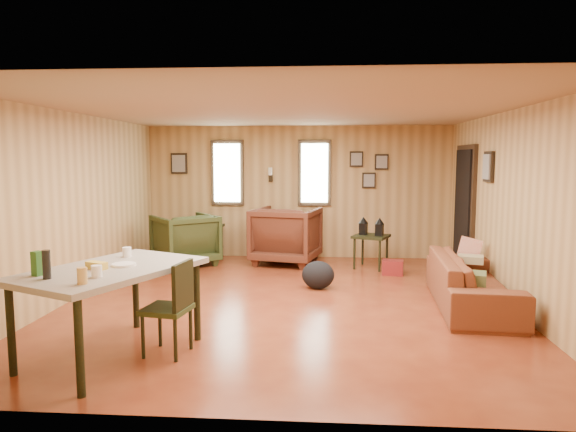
{
  "coord_description": "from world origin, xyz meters",
  "views": [
    {
      "loc": [
        0.48,
        -6.37,
        1.81
      ],
      "look_at": [
        0.0,
        0.4,
        1.05
      ],
      "focal_mm": 32.0,
      "sensor_mm": 36.0,
      "label": 1
    }
  ],
  "objects_px": {
    "sofa": "(472,273)",
    "recliner_brown": "(286,233)",
    "end_table": "(204,236)",
    "side_table": "(371,234)",
    "dining_table": "(109,276)",
    "recliner_green": "(185,237)"
  },
  "relations": [
    {
      "from": "recliner_brown",
      "to": "side_table",
      "type": "relative_size",
      "value": 1.27
    },
    {
      "from": "sofa",
      "to": "end_table",
      "type": "height_order",
      "value": "sofa"
    },
    {
      "from": "recliner_brown",
      "to": "recliner_green",
      "type": "xyz_separation_m",
      "value": [
        -1.71,
        -0.24,
        -0.06
      ]
    },
    {
      "from": "recliner_green",
      "to": "side_table",
      "type": "distance_m",
      "value": 3.14
    },
    {
      "from": "sofa",
      "to": "recliner_green",
      "type": "height_order",
      "value": "recliner_green"
    },
    {
      "from": "recliner_green",
      "to": "end_table",
      "type": "relative_size",
      "value": 1.25
    },
    {
      "from": "sofa",
      "to": "recliner_brown",
      "type": "relative_size",
      "value": 1.97
    },
    {
      "from": "recliner_green",
      "to": "side_table",
      "type": "relative_size",
      "value": 1.13
    },
    {
      "from": "sofa",
      "to": "recliner_brown",
      "type": "distance_m",
      "value": 3.47
    },
    {
      "from": "recliner_green",
      "to": "side_table",
      "type": "height_order",
      "value": "recliner_green"
    },
    {
      "from": "sofa",
      "to": "side_table",
      "type": "distance_m",
      "value": 2.41
    },
    {
      "from": "recliner_brown",
      "to": "recliner_green",
      "type": "bearing_deg",
      "value": 21.1
    },
    {
      "from": "dining_table",
      "to": "recliner_brown",
      "type": "bearing_deg",
      "value": 97.61
    },
    {
      "from": "end_table",
      "to": "side_table",
      "type": "distance_m",
      "value": 2.96
    },
    {
      "from": "side_table",
      "to": "end_table",
      "type": "bearing_deg",
      "value": 170.43
    },
    {
      "from": "recliner_brown",
      "to": "side_table",
      "type": "bearing_deg",
      "value": -177.89
    },
    {
      "from": "sofa",
      "to": "recliner_brown",
      "type": "bearing_deg",
      "value": 49.75
    },
    {
      "from": "recliner_brown",
      "to": "end_table",
      "type": "relative_size",
      "value": 1.41
    },
    {
      "from": "recliner_green",
      "to": "dining_table",
      "type": "xyz_separation_m",
      "value": [
        0.43,
        -4.07,
        0.28
      ]
    },
    {
      "from": "recliner_brown",
      "to": "side_table",
      "type": "xyz_separation_m",
      "value": [
        1.43,
        -0.27,
        0.04
      ]
    },
    {
      "from": "sofa",
      "to": "recliner_green",
      "type": "relative_size",
      "value": 2.22
    },
    {
      "from": "recliner_green",
      "to": "recliner_brown",
      "type": "bearing_deg",
      "value": 149.69
    }
  ]
}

